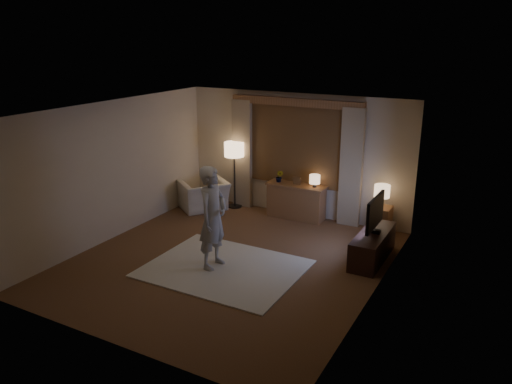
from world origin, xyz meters
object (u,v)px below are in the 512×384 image
Objects in this scene: sideboard at (296,202)px; tv_stand at (373,246)px; side_table at (380,220)px; person at (213,218)px; armchair at (204,195)px.

sideboard is 2.37m from tv_stand.
side_table is 3.49m from person.
sideboard is 2.14× the size of side_table.
armchair is 0.57× the size of person.
tv_stand is (0.21, -1.21, -0.03)m from side_table.
sideboard is 2.87m from person.
side_table is at bearing 132.34° from armchair.
sideboard reaches higher than armchair.
sideboard is at bearing 139.07° from armchair.
armchair is at bearing -173.78° from side_table.
person is (-2.05, -2.76, 0.60)m from side_table.
sideboard is at bearing -5.58° from person.
person reaches higher than sideboard.
person is at bearing 73.56° from armchair.
person reaches higher than armchair.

